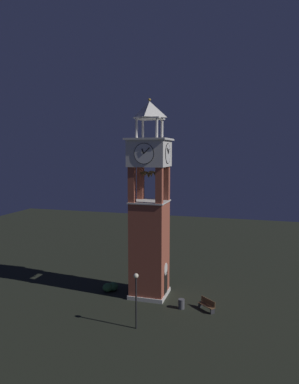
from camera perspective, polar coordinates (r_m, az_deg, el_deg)
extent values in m
plane|color=black|center=(33.41, 0.00, -16.09)|extent=(80.00, 80.00, 0.00)
cube|color=#9E4C38|center=(32.04, 0.00, -9.12)|extent=(2.96, 2.96, 8.41)
cube|color=silver|center=(33.34, 0.00, -15.81)|extent=(3.16, 3.16, 0.35)
cube|color=black|center=(32.62, 2.60, -14.49)|extent=(1.10, 0.04, 2.20)
cylinder|color=silver|center=(32.15, 2.61, -12.16)|extent=(1.10, 0.04, 1.10)
cube|color=#9E4C38|center=(29.53, 1.58, 0.93)|extent=(0.56, 0.56, 3.11)
cube|color=#9E4C38|center=(31.84, 2.68, 1.32)|extent=(0.56, 0.56, 3.11)
cube|color=#9E4C38|center=(30.22, -2.82, 1.05)|extent=(0.56, 0.56, 3.11)
cube|color=#9E4C38|center=(32.49, -1.43, 1.43)|extent=(0.56, 0.56, 3.11)
cube|color=silver|center=(31.17, 0.00, -1.55)|extent=(3.12, 3.12, 0.12)
cone|color=brown|center=(31.57, 0.32, 2.89)|extent=(0.40, 0.40, 0.54)
cone|color=brown|center=(31.47, -0.71, 2.88)|extent=(0.36, 0.36, 0.49)
cone|color=brown|center=(30.68, -1.15, 2.79)|extent=(0.43, 0.43, 0.50)
cone|color=brown|center=(30.27, -0.12, 2.74)|extent=(0.56, 0.56, 0.52)
cone|color=brown|center=(30.55, 1.02, 2.77)|extent=(0.58, 0.58, 0.54)
cone|color=brown|center=(31.10, 1.19, 2.83)|extent=(0.39, 0.39, 0.41)
cube|color=silver|center=(30.87, 0.00, 6.15)|extent=(3.20, 3.20, 2.24)
cylinder|color=white|center=(30.45, 2.94, 6.14)|extent=(1.71, 0.05, 1.71)
torus|color=black|center=(30.45, 2.94, 6.14)|extent=(1.73, 0.06, 1.73)
cube|color=black|center=(30.52, 3.09, 6.51)|extent=(0.24, 0.03, 0.43)
cube|color=black|center=(30.20, 2.95, 6.59)|extent=(0.53, 0.03, 0.52)
cylinder|color=white|center=(31.36, -2.86, 6.15)|extent=(1.71, 0.05, 1.71)
torus|color=black|center=(31.36, -2.86, 6.15)|extent=(1.73, 0.06, 1.73)
cube|color=black|center=(31.46, -2.91, 6.51)|extent=(0.24, 0.03, 0.43)
cube|color=black|center=(31.15, -3.11, 6.58)|extent=(0.53, 0.03, 0.52)
cylinder|color=white|center=(29.32, -0.89, 6.14)|extent=(0.05, 1.71, 1.71)
torus|color=black|center=(29.32, -0.89, 6.14)|extent=(0.06, 1.73, 1.73)
cube|color=black|center=(29.28, -1.08, 6.52)|extent=(0.03, 0.24, 0.43)
cube|color=black|center=(29.19, -0.47, 6.61)|extent=(0.03, 0.53, 0.52)
cylinder|color=white|center=(32.42, 0.81, 6.16)|extent=(0.05, 1.71, 1.71)
torus|color=black|center=(32.42, 0.81, 6.16)|extent=(0.06, 1.73, 1.73)
cube|color=black|center=(32.50, 0.70, 6.51)|extent=(0.03, 0.24, 0.43)
cube|color=black|center=(32.42, 1.25, 6.58)|extent=(0.03, 0.53, 0.52)
cube|color=silver|center=(30.89, 0.00, 8.38)|extent=(3.56, 3.56, 0.16)
cylinder|color=silver|center=(29.85, 1.16, 10.15)|extent=(0.22, 0.22, 1.61)
cylinder|color=silver|center=(31.54, 2.01, 9.94)|extent=(0.22, 0.22, 1.61)
cylinder|color=silver|center=(30.35, -2.09, 10.08)|extent=(0.22, 0.22, 1.61)
cylinder|color=silver|center=(32.02, -1.08, 9.89)|extent=(0.22, 0.22, 1.61)
cube|color=silver|center=(31.00, 0.00, 11.61)|extent=(2.20, 2.20, 0.12)
pyramid|color=silver|center=(31.07, 0.00, 13.00)|extent=(2.20, 2.20, 1.39)
sphere|color=#B79338|center=(31.18, 0.00, 14.48)|extent=(0.24, 0.24, 0.24)
cube|color=brown|center=(30.67, 9.03, -17.38)|extent=(1.37, 1.51, 0.06)
cube|color=brown|center=(30.68, 9.32, -16.81)|extent=(1.07, 1.26, 0.44)
cube|color=#2D2D33|center=(30.29, 9.99, -18.21)|extent=(0.35, 0.32, 0.42)
cube|color=#2D2D33|center=(31.26, 8.09, -17.38)|extent=(0.35, 0.32, 0.42)
cylinder|color=black|center=(27.06, -2.15, -17.33)|extent=(0.12, 0.12, 3.78)
sphere|color=#F9EFCC|center=(26.30, -2.17, -13.19)|extent=(0.36, 0.36, 0.36)
cylinder|color=#4C4C51|center=(30.80, 5.09, -17.32)|extent=(0.52, 0.52, 0.80)
ellipsoid|color=#336638|center=(34.42, -5.79, -14.72)|extent=(0.91, 0.91, 0.79)
ellipsoid|color=#336638|center=(34.24, -6.66, -14.85)|extent=(0.95, 0.95, 0.78)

